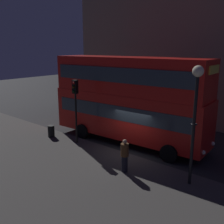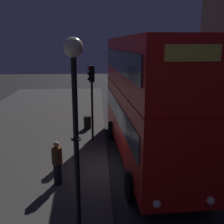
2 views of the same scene
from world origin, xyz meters
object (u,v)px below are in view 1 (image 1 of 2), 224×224
(traffic_light_near_kerb, at_px, (75,98))
(pedestrian, at_px, (125,155))
(litter_bin, at_px, (51,131))
(double_decker_bus, at_px, (128,96))
(street_lamp, at_px, (196,101))

(traffic_light_near_kerb, xyz_separation_m, pedestrian, (4.90, -1.24, -2.09))
(pedestrian, bearing_deg, litter_bin, -93.12)
(double_decker_bus, distance_m, pedestrian, 5.05)
(street_lamp, relative_size, pedestrian, 3.15)
(street_lamp, distance_m, litter_bin, 10.75)
(traffic_light_near_kerb, height_order, pedestrian, traffic_light_near_kerb)
(traffic_light_near_kerb, bearing_deg, street_lamp, -12.43)
(pedestrian, height_order, litter_bin, pedestrian)
(double_decker_bus, height_order, street_lamp, double_decker_bus)
(street_lamp, bearing_deg, litter_bin, -179.51)
(double_decker_bus, xyz_separation_m, traffic_light_near_kerb, (-2.27, -2.50, -0.05))
(traffic_light_near_kerb, distance_m, pedestrian, 5.47)
(street_lamp, height_order, litter_bin, street_lamp)
(street_lamp, bearing_deg, double_decker_bus, 153.99)
(litter_bin, bearing_deg, street_lamp, 0.49)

